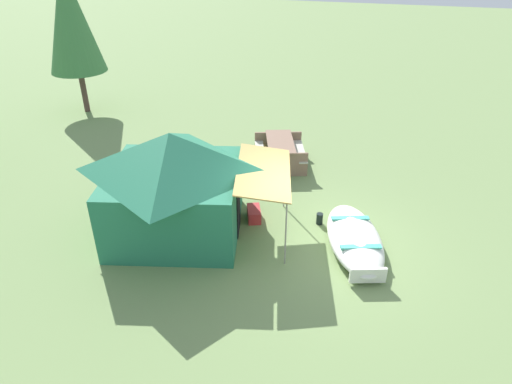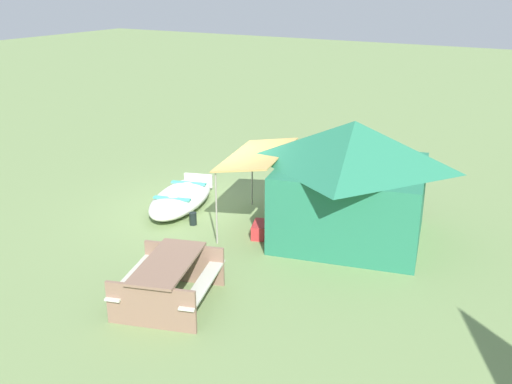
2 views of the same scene
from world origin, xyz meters
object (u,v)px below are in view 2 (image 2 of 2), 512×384
Objects in this scene: beached_rowboat at (181,197)px; picnic_table at (169,277)px; cooler_box at (260,230)px; fuel_can at (193,219)px; canvas_cabin_tent at (351,178)px.

beached_rowboat is 1.42× the size of picnic_table.
beached_rowboat is at bearing -101.92° from cooler_box.
beached_rowboat is 1.20m from fuel_can.
beached_rowboat reaches higher than cooler_box.
cooler_box is at bearing 78.08° from beached_rowboat.
canvas_cabin_tent is 2.23× the size of picnic_table.
picnic_table is at bearing 0.91° from cooler_box.
canvas_cabin_tent is (-0.41, 4.20, 1.08)m from beached_rowboat.
cooler_box is at bearing 97.82° from fuel_can.
fuel_can is (-2.99, -1.69, -0.35)m from picnic_table.
fuel_can is at bearing -70.28° from canvas_cabin_tent.
fuel_can is (1.18, -3.28, -1.18)m from canvas_cabin_tent.
picnic_table is (4.17, -1.60, -0.83)m from canvas_cabin_tent.
fuel_can is at bearing -150.55° from picnic_table.
picnic_table is (3.75, 2.60, 0.25)m from beached_rowboat.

